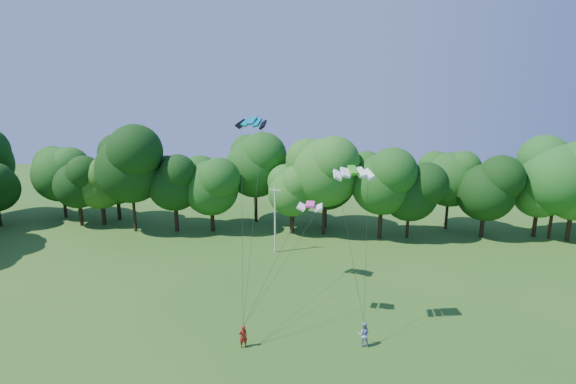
{
  "coord_description": "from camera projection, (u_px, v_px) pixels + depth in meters",
  "views": [
    {
      "loc": [
        1.66,
        -20.24,
        18.35
      ],
      "look_at": [
        -1.21,
        13.0,
        10.4
      ],
      "focal_mm": 28.0,
      "sensor_mm": 36.0,
      "label": 1
    }
  ],
  "objects": [
    {
      "name": "kite_teal",
      "position": [
        252.0,
        121.0,
        38.34
      ],
      "size": [
        2.81,
        1.9,
        0.67
      ],
      "rotation": [
        0.0,
        0.0,
        -0.33
      ],
      "color": "#04778D",
      "rests_on": "ground"
    },
    {
      "name": "tree_back_center",
      "position": [
        326.0,
        167.0,
        57.92
      ],
      "size": [
        8.85,
        8.85,
        12.88
      ],
      "color": "black",
      "rests_on": "ground"
    },
    {
      "name": "tree_back_west",
      "position": [
        100.0,
        178.0,
        59.3
      ],
      "size": [
        7.12,
        7.12,
        10.35
      ],
      "color": "black",
      "rests_on": "ground"
    },
    {
      "name": "kite_flyer_right",
      "position": [
        364.0,
        334.0,
        32.27
      ],
      "size": [
        0.92,
        0.73,
        1.83
      ],
      "primitive_type": "imported",
      "rotation": [
        0.0,
        0.0,
        3.1
      ],
      "color": "#8B99C1",
      "rests_on": "ground"
    },
    {
      "name": "tree_back_east",
      "position": [
        558.0,
        170.0,
        53.23
      ],
      "size": [
        9.48,
        9.48,
        13.79
      ],
      "color": "#372816",
      "rests_on": "ground"
    },
    {
      "name": "kite_pink",
      "position": [
        310.0,
        204.0,
        34.05
      ],
      "size": [
        2.03,
        1.13,
        0.33
      ],
      "rotation": [
        0.0,
        0.0,
        -0.09
      ],
      "color": "#EE4299",
      "rests_on": "ground"
    },
    {
      "name": "kite_flyer_left",
      "position": [
        243.0,
        336.0,
        32.1
      ],
      "size": [
        0.74,
        0.66,
        1.7
      ],
      "primitive_type": "imported",
      "rotation": [
        0.0,
        0.0,
        3.64
      ],
      "color": "maroon",
      "rests_on": "ground"
    },
    {
      "name": "kite_green",
      "position": [
        353.0,
        170.0,
        31.69
      ],
      "size": [
        2.98,
        1.78,
        0.53
      ],
      "rotation": [
        0.0,
        0.0,
        0.2
      ],
      "color": "green",
      "rests_on": "ground"
    },
    {
      "name": "utility_pole",
      "position": [
        275.0,
        220.0,
        49.8
      ],
      "size": [
        1.41,
        0.61,
        7.41
      ],
      "rotation": [
        0.0,
        0.0,
        -0.37
      ],
      "color": "silver",
      "rests_on": "ground"
    }
  ]
}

